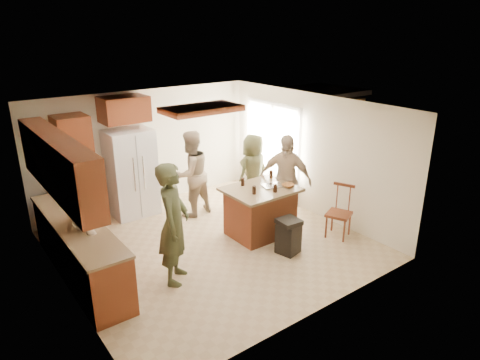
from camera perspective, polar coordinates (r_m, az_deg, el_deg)
room_shell at (r=11.40m, az=10.14°, el=5.00°), size 8.00×5.20×5.00m
person_front_left at (r=6.49m, az=-8.83°, el=-5.80°), size 0.84×0.86×1.91m
person_behind_left at (r=8.77m, az=-6.56°, el=0.82°), size 0.94×0.66×1.79m
person_behind_right at (r=9.09m, az=1.76°, el=1.12°), size 0.86×0.63×1.63m
person_side_right at (r=8.42m, az=6.05°, el=0.08°), size 0.98×1.19×1.80m
person_counter at (r=6.90m, az=-19.54°, el=-5.75°), size 0.57×1.17×1.78m
left_cabinetry at (r=6.99m, az=-21.48°, el=-5.09°), size 0.64×3.00×2.30m
back_wall_units at (r=8.71m, az=-19.48°, el=3.01°), size 1.80×0.60×2.45m
refrigerator at (r=9.03m, az=-14.28°, el=0.92°), size 0.90×0.76×1.80m
kitchen_island at (r=8.03m, az=2.72°, el=-4.14°), size 1.28×1.03×0.93m
island_items at (r=7.93m, az=4.44°, el=-0.63°), size 0.89×0.73×0.15m
trash_bin at (r=7.50m, az=6.47°, el=-7.41°), size 0.41×0.41×0.63m
spindle_chair at (r=8.17m, az=13.10°, el=-4.39°), size 0.55×0.55×0.99m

